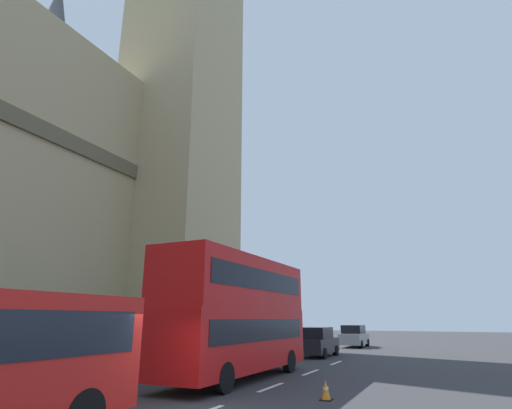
# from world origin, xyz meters

# --- Properties ---
(double_decker_bus) EXTENTS (9.45, 2.54, 4.90)m
(double_decker_bus) POSITION_xyz_m (6.57, 2.00, 2.71)
(double_decker_bus) COLOR red
(double_decker_bus) RESTS_ON ground_plane
(sedan_lead) EXTENTS (4.40, 1.86, 1.85)m
(sedan_lead) POSITION_xyz_m (17.92, 2.06, 0.91)
(sedan_lead) COLOR black
(sedan_lead) RESTS_ON ground_plane
(sedan_trailing) EXTENTS (4.40, 1.86, 1.85)m
(sedan_trailing) POSITION_xyz_m (28.21, 1.84, 0.91)
(sedan_trailing) COLOR gray
(sedan_trailing) RESTS_ON ground_plane
(traffic_cone_middle) EXTENTS (0.36, 0.36, 0.58)m
(traffic_cone_middle) POSITION_xyz_m (4.01, -2.47, 0.28)
(traffic_cone_middle) COLOR black
(traffic_cone_middle) RESTS_ON ground_plane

